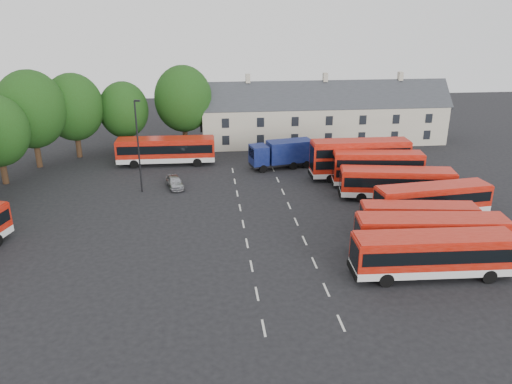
# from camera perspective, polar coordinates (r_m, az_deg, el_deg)

# --- Properties ---
(ground) EXTENTS (140.00, 140.00, 0.00)m
(ground) POSITION_cam_1_polar(r_m,az_deg,el_deg) (44.65, -1.26, -4.73)
(ground) COLOR black
(ground) RESTS_ON ground
(lane_markings) EXTENTS (5.15, 33.80, 0.01)m
(lane_markings) POSITION_cam_1_polar(r_m,az_deg,el_deg) (46.70, 1.59, -3.53)
(lane_markings) COLOR beige
(lane_markings) RESTS_ON ground
(treeline) EXTENTS (29.92, 32.59, 12.01)m
(treeline) POSITION_cam_1_polar(r_m,az_deg,el_deg) (63.32, -22.14, 7.82)
(treeline) COLOR black
(treeline) RESTS_ON ground
(terrace_houses) EXTENTS (35.70, 7.13, 10.06)m
(terrace_houses) POSITION_cam_1_polar(r_m,az_deg,el_deg) (73.89, 7.71, 8.56)
(terrace_houses) COLOR beige
(terrace_houses) RESTS_ON ground
(bus_row_a) EXTENTS (12.06, 3.22, 3.38)m
(bus_row_a) POSITION_cam_1_polar(r_m,az_deg,el_deg) (39.27, 19.67, -6.48)
(bus_row_a) COLOR silver
(bus_row_a) RESTS_ON ground
(bus_row_b) EXTENTS (12.15, 4.00, 3.37)m
(bus_row_b) POSITION_cam_1_polar(r_m,az_deg,el_deg) (42.38, 19.42, -4.41)
(bus_row_b) COLOR silver
(bus_row_b) RESTS_ON ground
(bus_row_c) EXTENTS (10.19, 3.60, 2.82)m
(bus_row_c) POSITION_cam_1_polar(r_m,az_deg,el_deg) (46.08, 18.07, -2.66)
(bus_row_c) COLOR silver
(bus_row_c) RESTS_ON ground
(bus_row_d) EXTENTS (11.33, 3.76, 3.14)m
(bus_row_d) POSITION_cam_1_polar(r_m,az_deg,el_deg) (50.31, 19.54, -0.63)
(bus_row_d) COLOR silver
(bus_row_d) RESTS_ON ground
(bus_row_e) EXTENTS (11.84, 4.53, 3.27)m
(bus_row_e) POSITION_cam_1_polar(r_m,az_deg,el_deg) (53.66, 15.78, 1.19)
(bus_row_e) COLOR silver
(bus_row_e) RESTS_ON ground
(bus_dd_south) EXTENTS (9.96, 3.41, 4.00)m
(bus_dd_south) POSITION_cam_1_polar(r_m,az_deg,el_deg) (56.72, 13.72, 2.77)
(bus_dd_south) COLOR silver
(bus_dd_south) RESTS_ON ground
(bus_dd_north) EXTENTS (11.29, 2.73, 4.62)m
(bus_dd_north) POSITION_cam_1_polar(r_m,az_deg,el_deg) (58.87, 11.77, 3.94)
(bus_dd_north) COLOR silver
(bus_dd_north) RESTS_ON ground
(bus_north) EXTENTS (12.21, 3.03, 3.44)m
(bus_north) POSITION_cam_1_polar(r_m,az_deg,el_deg) (64.05, -10.25, 4.88)
(bus_north) COLOR silver
(bus_north) RESTS_ON ground
(box_truck) EXTENTS (8.10, 3.96, 3.40)m
(box_truck) POSITION_cam_1_polar(r_m,az_deg,el_deg) (61.88, 3.02, 4.48)
(box_truck) COLOR black
(box_truck) RESTS_ON ground
(silver_car) EXTENTS (2.45, 4.15, 1.33)m
(silver_car) POSITION_cam_1_polar(r_m,az_deg,el_deg) (56.11, -9.28, 1.16)
(silver_car) COLOR #A3A5AB
(silver_car) RESTS_ON ground
(lamppost) EXTENTS (0.70, 0.39, 10.02)m
(lamppost) POSITION_cam_1_polar(r_m,az_deg,el_deg) (54.10, -13.31, 5.34)
(lamppost) COLOR black
(lamppost) RESTS_ON ground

